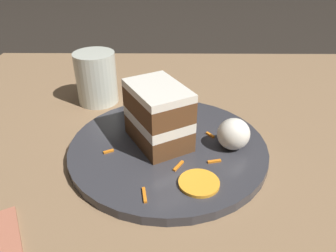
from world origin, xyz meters
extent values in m
plane|color=black|center=(0.00, 0.00, 0.00)|extent=(6.00, 6.00, 0.00)
cube|color=#846647|center=(0.00, 0.00, 0.02)|extent=(1.00, 0.97, 0.04)
cylinder|color=#333338|center=(0.03, -0.02, 0.05)|extent=(0.31, 0.31, 0.01)
cube|color=brown|center=(0.05, -0.03, 0.07)|extent=(0.11, 0.12, 0.03)
cube|color=white|center=(0.05, -0.03, 0.09)|extent=(0.11, 0.12, 0.02)
cube|color=brown|center=(0.05, -0.03, 0.12)|extent=(0.11, 0.12, 0.03)
cube|color=white|center=(0.05, -0.03, 0.14)|extent=(0.11, 0.12, 0.01)
ellipsoid|color=white|center=(-0.07, -0.01, 0.08)|extent=(0.05, 0.04, 0.05)
cylinder|color=orange|center=(-0.01, 0.08, 0.05)|extent=(0.05, 0.05, 0.00)
cube|color=orange|center=(-0.04, -0.04, 0.05)|extent=(0.01, 0.02, 0.00)
cube|color=orange|center=(0.02, 0.04, 0.05)|extent=(0.02, 0.02, 0.00)
cube|color=orange|center=(-0.01, -0.08, 0.05)|extent=(0.01, 0.02, 0.00)
cube|color=orange|center=(-0.07, -0.05, 0.05)|extent=(0.01, 0.02, 0.00)
cube|color=orange|center=(0.07, -0.11, 0.05)|extent=(0.00, 0.02, 0.00)
cube|color=orange|center=(0.12, 0.01, 0.05)|extent=(0.02, 0.01, 0.00)
cube|color=orange|center=(-0.04, 0.03, 0.05)|extent=(0.02, 0.01, 0.00)
cube|color=orange|center=(-0.01, -0.08, 0.05)|extent=(0.01, 0.02, 0.00)
cube|color=orange|center=(0.06, 0.10, 0.05)|extent=(0.01, 0.03, 0.00)
cylinder|color=beige|center=(0.17, -0.19, 0.09)|extent=(0.08, 0.08, 0.10)
cylinder|color=silver|center=(0.17, -0.19, 0.06)|extent=(0.07, 0.07, 0.04)
camera|label=1|loc=(0.03, 0.40, 0.34)|focal=35.00mm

